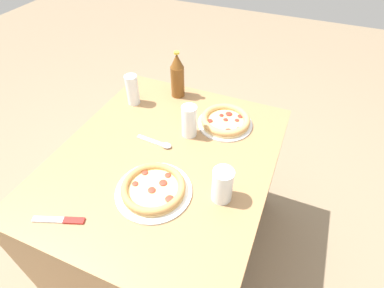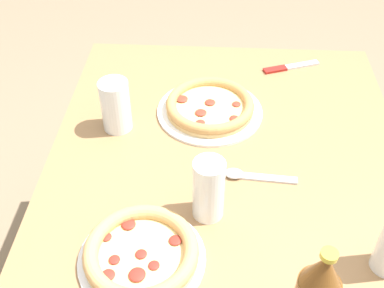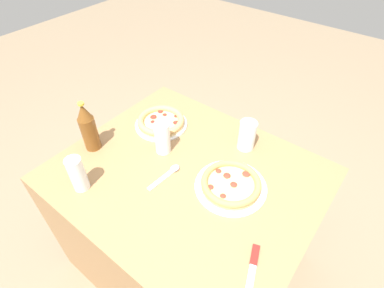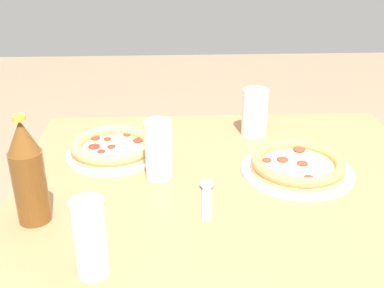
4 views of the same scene
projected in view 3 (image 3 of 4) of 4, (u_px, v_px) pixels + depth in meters
ground_plane at (189, 257)px, 1.79m from camera, size 8.00×8.00×0.00m
table at (188, 222)px, 1.53m from camera, size 1.08×0.90×0.75m
pizza_margherita at (161, 122)px, 1.50m from camera, size 0.26×0.26×0.05m
pizza_pepperoni at (231, 184)px, 1.20m from camera, size 0.29×0.29×0.04m
glass_lemonade at (247, 136)px, 1.35m from camera, size 0.08×0.08×0.14m
glass_iced_tea at (163, 139)px, 1.33m from camera, size 0.07×0.07×0.15m
glass_water at (78, 175)px, 1.17m from camera, size 0.06×0.06×0.16m
beer_bottle at (88, 127)px, 1.31m from camera, size 0.07×0.07×0.25m
knife at (253, 268)px, 0.97m from camera, size 0.09×0.18×0.01m
spoon at (169, 173)px, 1.27m from camera, size 0.04×0.18×0.02m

